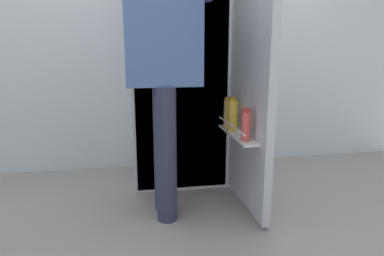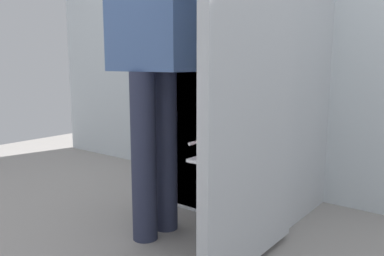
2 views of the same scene
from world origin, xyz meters
name	(u,v)px [view 1 (image 1 of 2)]	position (x,y,z in m)	size (l,w,h in m)	color
ground_plane	(189,205)	(0.00, 0.00, 0.00)	(5.83, 5.83, 0.00)	gray
kitchen_wall	(169,20)	(0.00, 0.91, 1.25)	(4.40, 0.10, 2.50)	silver
refrigerator	(180,66)	(0.03, 0.50, 0.89)	(0.74, 1.29, 1.77)	silver
person	(165,57)	(-0.15, -0.09, 0.97)	(0.53, 0.73, 1.61)	#2D334C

